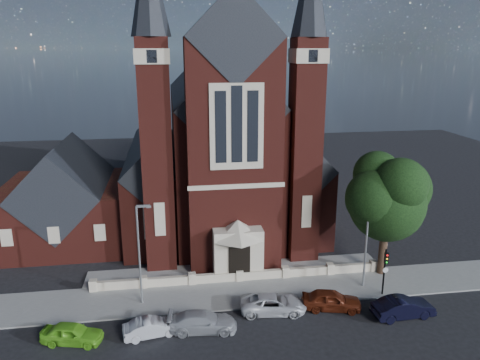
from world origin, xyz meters
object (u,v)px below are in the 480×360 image
object	(u,v)px
street_lamp_left	(140,249)
car_silver_b	(203,322)
traffic_signal	(385,266)
car_dark_red	(331,300)
car_white_suv	(273,304)
street_lamp_right	(368,235)
car_navy	(403,308)
car_lime_van	(72,334)
street_tree	(390,200)
car_silver_a	(151,327)
parish_hall	(67,203)
church	(218,148)

from	to	relation	value
street_lamp_left	car_silver_b	bearing A→B (deg)	-44.70
traffic_signal	car_dark_red	xyz separation A→B (m)	(-4.78, -1.31, -1.82)
traffic_signal	car_white_suv	size ratio (longest dim) A/B	0.80
street_lamp_left	street_lamp_right	bearing A→B (deg)	0.00
street_lamp_left	car_navy	distance (m)	19.95
street_lamp_right	car_lime_van	size ratio (longest dim) A/B	1.98
street_tree	car_silver_b	xyz separation A→B (m)	(-16.22, -5.95, -6.26)
street_tree	car_lime_van	world-z (taller)	street_tree
street_lamp_left	car_navy	bearing A→B (deg)	-13.88
car_lime_van	car_white_suv	distance (m)	14.27
street_lamp_left	car_silver_a	size ratio (longest dim) A/B	2.10
parish_hall	street_lamp_right	size ratio (longest dim) A/B	1.51
parish_hall	traffic_signal	bearing A→B (deg)	-29.98
car_silver_b	street_lamp_right	bearing A→B (deg)	-66.87
church	car_navy	distance (m)	27.15
church	car_white_suv	bearing A→B (deg)	-85.25
church	parish_hall	distance (m)	17.26
car_lime_van	car_silver_a	world-z (taller)	car_lime_van
parish_hall	street_lamp_left	distance (m)	16.18
street_tree	car_dark_red	bearing A→B (deg)	-144.24
street_lamp_left	street_lamp_right	xyz separation A→B (m)	(18.00, 0.00, 0.00)
car_white_suv	traffic_signal	bearing A→B (deg)	-76.51
parish_hall	car_navy	distance (m)	33.08
car_white_suv	car_silver_a	bearing A→B (deg)	107.55
church	street_lamp_right	bearing A→B (deg)	-61.96
street_lamp_left	car_lime_van	bearing A→B (deg)	-135.85
car_navy	parish_hall	bearing A→B (deg)	51.31
car_white_suv	car_silver_b	bearing A→B (deg)	113.42
car_silver_a	car_dark_red	world-z (taller)	car_dark_red
traffic_signal	car_silver_a	world-z (taller)	traffic_signal
street_tree	car_lime_van	xyz separation A→B (m)	(-24.97, -6.04, -6.26)
car_white_suv	car_navy	bearing A→B (deg)	-95.57
street_lamp_left	car_dark_red	world-z (taller)	street_lamp_left
street_tree	traffic_signal	world-z (taller)	street_tree
car_dark_red	church	bearing A→B (deg)	29.05
car_silver_a	car_navy	xyz separation A→B (m)	(18.24, -0.38, 0.13)
street_tree	street_lamp_right	bearing A→B (deg)	-145.74
traffic_signal	car_navy	xyz separation A→B (m)	(0.10, -3.12, -1.82)
church	street_lamp_right	size ratio (longest dim) A/B	4.31
street_lamp_right	car_silver_b	xyz separation A→B (m)	(-13.71, -4.24, -3.90)
church	car_dark_red	distance (m)	23.88
car_silver_a	car_white_suv	xyz separation A→B (m)	(8.94, 1.68, 0.06)
traffic_signal	car_navy	distance (m)	3.62
car_lime_van	car_silver_a	distance (m)	5.23
street_tree	parish_hall	bearing A→B (deg)	156.74
street_lamp_right	car_dark_red	world-z (taller)	street_lamp_right
car_silver_a	car_dark_red	size ratio (longest dim) A/B	0.86
street_tree	street_lamp_right	size ratio (longest dim) A/B	1.32
street_lamp_right	street_tree	bearing A→B (deg)	34.26
street_lamp_right	street_lamp_left	bearing A→B (deg)	180.00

